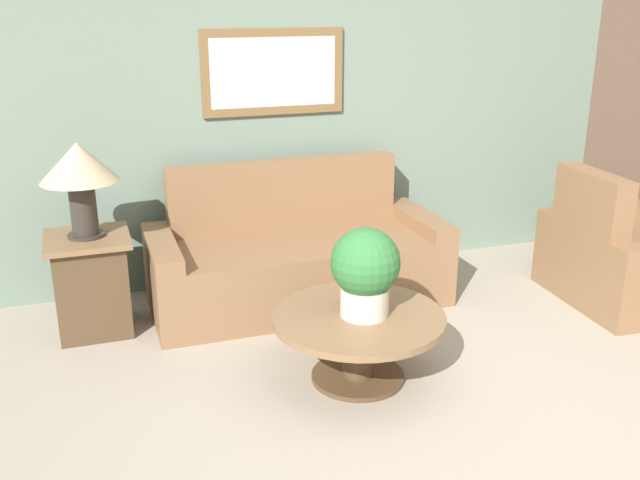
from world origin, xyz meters
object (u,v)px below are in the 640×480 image
at_px(couch_main, 297,259).
at_px(potted_plant_on_table, 365,269).
at_px(table_lamp, 79,169).
at_px(armchair, 625,260).
at_px(side_table, 92,283).
at_px(coffee_table, 359,332).

bearing_deg(couch_main, potted_plant_on_table, -88.77).
bearing_deg(table_lamp, potted_plant_on_table, -39.27).
bearing_deg(armchair, side_table, 81.81).
height_order(coffee_table, table_lamp, table_lamp).
bearing_deg(couch_main, table_lamp, -178.53).
xyz_separation_m(coffee_table, side_table, (-1.39, 1.15, 0.04)).
relative_size(coffee_table, side_table, 1.50).
bearing_deg(coffee_table, table_lamp, 140.40).
distance_m(couch_main, armchair, 2.34).
xyz_separation_m(coffee_table, table_lamp, (-1.39, 1.15, 0.79)).
relative_size(armchair, potted_plant_on_table, 2.11).
relative_size(couch_main, table_lamp, 3.43).
distance_m(coffee_table, potted_plant_on_table, 0.38).
bearing_deg(coffee_table, potted_plant_on_table, -18.40).
xyz_separation_m(side_table, potted_plant_on_table, (1.42, -1.16, 0.34)).
relative_size(couch_main, potted_plant_on_table, 4.08).
relative_size(armchair, table_lamp, 1.78).
height_order(table_lamp, potted_plant_on_table, table_lamp).
height_order(armchair, potted_plant_on_table, armchair).
bearing_deg(armchair, coffee_table, 104.13).
bearing_deg(side_table, coffee_table, -39.60).
height_order(armchair, table_lamp, table_lamp).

